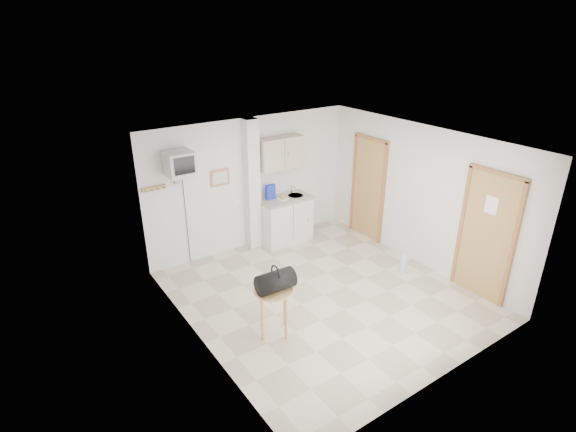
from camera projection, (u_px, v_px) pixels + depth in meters
ground at (324, 295)px, 7.26m from camera, size 4.50×4.50×0.00m
room_envelope at (336, 202)px, 6.83m from camera, size 4.24×4.54×2.55m
kitchenette at (284, 203)px, 8.75m from camera, size 1.03×0.58×2.10m
crt_television at (180, 164)px, 7.26m from camera, size 0.44×0.45×2.15m
round_table at (273, 296)px, 6.16m from camera, size 0.54×0.54×0.72m
duffel_bag at (276, 281)px, 6.02m from camera, size 0.53×0.31×0.39m
water_bottle at (403, 264)px, 7.86m from camera, size 0.12×0.12×0.35m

